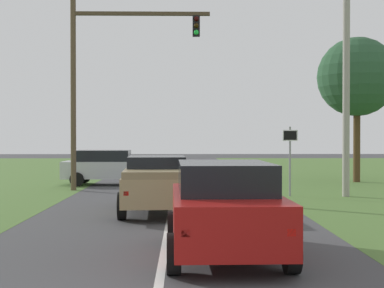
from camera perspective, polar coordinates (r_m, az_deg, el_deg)
ground_plane at (r=16.87m, az=-2.29°, el=-7.38°), size 120.00×120.00×0.00m
red_suv_near at (r=11.18m, az=3.37°, el=-6.44°), size 2.36×4.53×1.87m
pickup_truck_lead at (r=17.56m, az=-3.63°, el=-3.99°), size 2.37×5.25×1.78m
traffic_light at (r=25.26m, az=-8.81°, el=7.67°), size 6.19×0.40×8.45m
keep_moving_sign at (r=22.65m, az=9.99°, el=-0.81°), size 0.60×0.09×2.79m
oak_tree_right at (r=30.73m, az=16.51°, el=6.56°), size 4.14×4.14×7.61m
crossing_suv_far at (r=27.96m, az=-8.71°, el=-2.29°), size 4.34×2.17×1.72m
utility_pole_right at (r=23.10m, az=15.48°, el=5.81°), size 0.28×0.28×8.86m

